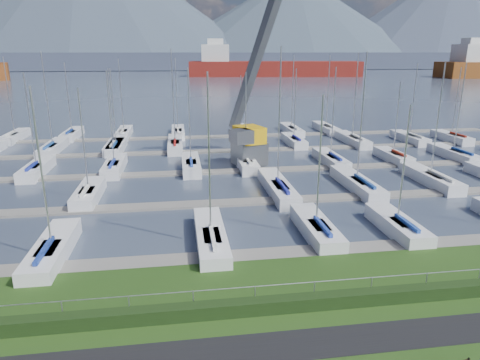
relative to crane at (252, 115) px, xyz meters
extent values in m
cube|color=black|center=(-3.89, -32.61, -5.32)|extent=(160.00, 2.00, 0.04)
cube|color=#404A5E|center=(-3.89, 230.39, -5.73)|extent=(800.00, 540.00, 0.20)
cube|color=#1C3112|center=(-3.89, -30.01, -4.98)|extent=(80.00, 0.70, 0.70)
cylinder|color=#999AA1|center=(-3.89, -29.61, -4.13)|extent=(80.00, 0.04, 0.04)
cube|color=#3E465C|center=(-3.89, 300.39, 0.67)|extent=(900.00, 80.00, 12.00)
cone|color=#3E4C5B|center=(106.11, 380.39, 37.17)|extent=(300.00, 300.00, 85.00)
cone|color=#3F495C|center=(276.11, 390.39, 44.67)|extent=(320.00, 320.00, 100.00)
cube|color=gray|center=(-3.89, -23.61, -5.55)|extent=(90.00, 1.60, 0.25)
cube|color=slate|center=(-3.89, -13.61, -5.55)|extent=(90.00, 1.60, 0.25)
cube|color=slate|center=(-3.89, -3.61, -5.55)|extent=(90.00, 1.60, 0.25)
cube|color=gray|center=(-3.89, 6.39, -5.55)|extent=(90.00, 1.60, 0.25)
cube|color=gray|center=(-3.89, 16.39, -5.55)|extent=(90.00, 1.60, 0.25)
cube|color=slate|center=(-0.46, -1.23, -4.13)|extent=(4.02, 4.02, 2.60)
cube|color=#F2B40E|center=(-0.46, -1.23, -2.03)|extent=(3.51, 4.03, 1.80)
cube|color=#585B60|center=(1.34, 3.27, 6.97)|extent=(6.09, 10.40, 19.89)
cube|color=#5B5D63|center=(-1.66, -3.23, -1.83)|extent=(2.57, 2.70, 1.40)
cube|color=maroon|center=(44.26, 183.98, -2.83)|extent=(92.08, 30.14, 10.00)
cube|color=silver|center=(12.89, 188.29, 4.67)|extent=(15.78, 15.78, 12.00)
cube|color=silver|center=(12.89, 188.29, 11.67)|extent=(9.01, 9.01, 4.00)
cube|color=silver|center=(138.58, 156.40, 4.67)|extent=(14.42, 14.42, 12.00)
cube|color=silver|center=(138.58, 156.40, 11.67)|extent=(8.24, 8.24, 4.00)
camera|label=1|loc=(-8.25, -47.69, 6.77)|focal=32.00mm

